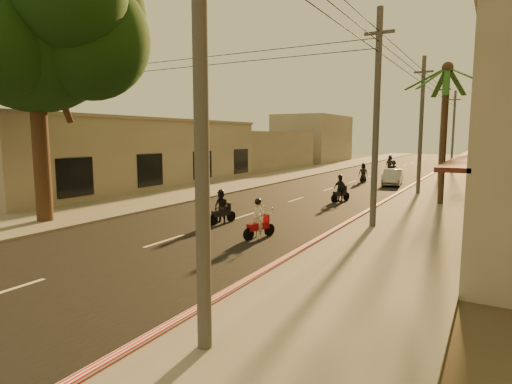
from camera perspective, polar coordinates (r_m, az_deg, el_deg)
ground at (r=14.99m, az=-17.17°, el=-7.94°), size 160.00×160.00×0.00m
road at (r=31.95m, az=9.70°, el=0.36°), size 10.00×140.00×0.02m
sidewalk_right at (r=30.30m, az=23.18°, el=-0.42°), size 5.00×140.00×0.12m
sidewalk_left at (r=35.14m, az=-1.90°, el=1.18°), size 5.00×140.00×0.12m
curb_stripe at (r=25.77m, az=16.67°, el=-1.33°), size 0.20×60.00×0.20m
left_building at (r=34.28m, az=-16.59°, el=4.98°), size 8.20×24.20×5.20m
broadleaf_tree at (r=21.47m, az=-26.65°, el=19.02°), size 9.60×8.70×12.10m
palm_tree at (r=26.23m, az=24.14°, el=13.95°), size 5.00×5.00×8.20m
utility_poles at (r=30.33m, az=21.33°, el=11.95°), size 1.20×48.26×9.00m
filler_left_near at (r=50.33m, az=-0.01°, el=5.52°), size 8.00×14.00×4.40m
filler_left_far at (r=66.59m, az=7.63°, el=7.04°), size 8.00×14.00×7.00m
scooter_red at (r=16.31m, az=0.31°, el=-3.83°), size 0.82×1.55×1.56m
scooter_mid_a at (r=19.11m, az=-4.65°, el=-2.14°), size 0.97×1.58×1.56m
scooter_mid_b at (r=25.93m, az=11.14°, el=0.35°), size 1.15×1.61×1.64m
scooter_far_a at (r=37.23m, az=14.11°, el=2.39°), size 0.92×1.70×1.67m
scooter_far_b at (r=43.99m, az=17.87°, el=2.96°), size 1.18×1.60×1.58m
parked_car at (r=35.69m, az=17.75°, el=1.87°), size 2.30×4.24×1.29m
scooter_far_c at (r=48.00m, az=17.41°, el=3.50°), size 1.27×1.86×1.92m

